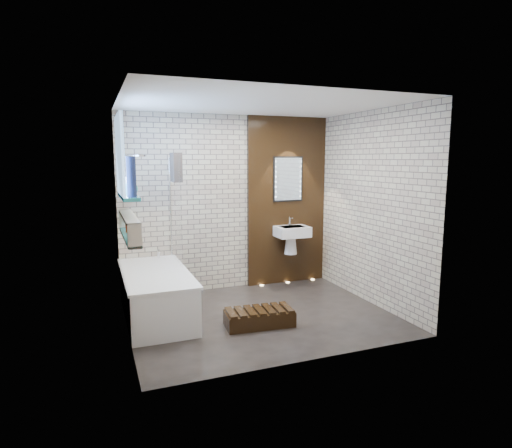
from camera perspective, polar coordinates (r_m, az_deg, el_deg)
name	(u,v)px	position (r m, az deg, el deg)	size (l,w,h in m)	color
ground	(260,316)	(5.52, 0.57, -12.12)	(3.20, 3.20, 0.00)	black
room_shell	(260,214)	(5.20, 0.59, 1.40)	(3.24, 3.20, 2.60)	tan
walnut_panel	(287,201)	(6.73, 4.13, 3.04)	(1.30, 0.06, 2.60)	black
clerestory_window	(122,164)	(5.16, -17.50, 7.65)	(0.18, 1.00, 0.94)	#7FADE0
display_niche	(129,227)	(5.02, -16.54, -0.38)	(0.14, 1.30, 0.26)	teal
bathtub	(156,294)	(5.54, -13.21, -9.06)	(0.79, 1.74, 0.70)	white
bath_screen	(176,210)	(5.82, -10.68, 1.83)	(0.01, 0.78, 1.40)	white
towel	(176,167)	(5.65, -10.61, 7.43)	(0.11, 0.29, 0.38)	#2A2421
shower_head	(140,156)	(5.78, -15.24, 8.79)	(0.18, 0.18, 0.02)	silver
washbasin	(292,235)	(6.63, 4.80, -1.52)	(0.50, 0.36, 0.58)	white
led_mirror	(288,179)	(6.68, 4.30, 6.00)	(0.50, 0.02, 0.70)	black
walnut_step	(259,318)	(5.18, 0.44, -12.48)	(0.80, 0.36, 0.18)	black
niche_bottles	(131,233)	(4.81, -16.32, -1.18)	(0.06, 0.77, 0.14)	maroon
sill_vases	(129,184)	(5.08, -16.53, 5.16)	(0.20, 0.67, 0.44)	white
floor_uplights	(288,282)	(6.92, 4.26, -7.75)	(0.96, 0.06, 0.01)	#FFD899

